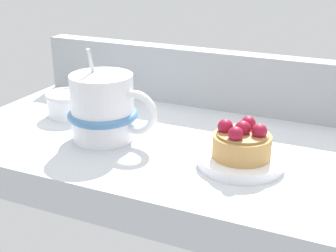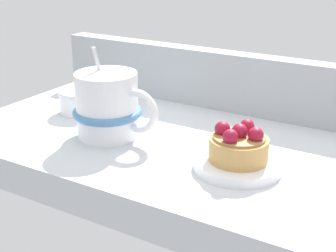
{
  "view_description": "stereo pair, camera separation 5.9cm",
  "coord_description": "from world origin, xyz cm",
  "px_view_note": "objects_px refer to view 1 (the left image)",
  "views": [
    {
      "loc": [
        20.39,
        -53.67,
        24.63
      ],
      "look_at": [
        -2.74,
        -3.86,
        3.31
      ],
      "focal_mm": 52.07,
      "sensor_mm": 36.0,
      "label": 1
    },
    {
      "loc": [
        25.59,
        -50.91,
        24.63
      ],
      "look_at": [
        -2.74,
        -3.86,
        3.31
      ],
      "focal_mm": 52.07,
      "sensor_mm": 36.0,
      "label": 2
    }
  ],
  "objects_px": {
    "dessert_plate": "(241,161)",
    "sugar_bowl": "(69,103)",
    "coffee_mug": "(104,108)",
    "raspberry_tart": "(242,142)"
  },
  "relations": [
    {
      "from": "coffee_mug",
      "to": "sugar_bowl",
      "type": "distance_m",
      "value": 0.11
    },
    {
      "from": "dessert_plate",
      "to": "coffee_mug",
      "type": "relative_size",
      "value": 0.81
    },
    {
      "from": "dessert_plate",
      "to": "raspberry_tart",
      "type": "relative_size",
      "value": 1.5
    },
    {
      "from": "dessert_plate",
      "to": "sugar_bowl",
      "type": "relative_size",
      "value": 1.5
    },
    {
      "from": "raspberry_tart",
      "to": "sugar_bowl",
      "type": "distance_m",
      "value": 0.29
    },
    {
      "from": "raspberry_tart",
      "to": "sugar_bowl",
      "type": "height_order",
      "value": "raspberry_tart"
    },
    {
      "from": "dessert_plate",
      "to": "sugar_bowl",
      "type": "bearing_deg",
      "value": 168.41
    },
    {
      "from": "coffee_mug",
      "to": "raspberry_tart",
      "type": "bearing_deg",
      "value": -1.12
    },
    {
      "from": "dessert_plate",
      "to": "raspberry_tart",
      "type": "bearing_deg",
      "value": -144.53
    },
    {
      "from": "coffee_mug",
      "to": "sugar_bowl",
      "type": "relative_size",
      "value": 1.85
    }
  ]
}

